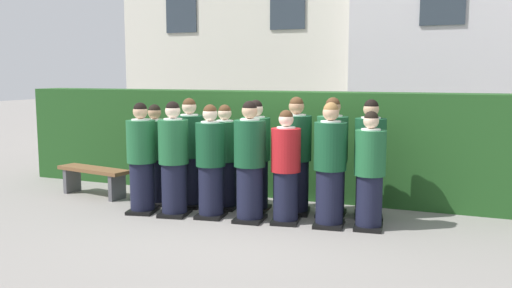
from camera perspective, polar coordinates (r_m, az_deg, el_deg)
The scene contains 18 objects.
ground_plane at distance 7.74m, azimuth -0.80°, elevation -7.99°, with size 60.00×60.00×0.00m, color gray.
student_front_row_0 at distance 8.17m, azimuth -11.95°, elevation -1.72°, with size 0.47×0.54×1.64m.
student_front_row_1 at distance 7.92m, azimuth -8.65°, elevation -1.84°, with size 0.46×0.53×1.67m.
student_front_row_2 at distance 7.77m, azimuth -4.80°, elevation -2.11°, with size 0.43×0.51×1.63m.
student_front_row_3 at distance 7.53m, azimuth -0.66°, elevation -2.14°, with size 0.44×0.55×1.69m.
student_in_red_blazer at distance 7.46m, azimuth 3.15°, elevation -2.71°, with size 0.43×0.50×1.57m.
student_front_row_5 at distance 7.34m, azimuth 7.79°, elevation -2.49°, with size 0.44×0.55×1.68m.
student_front_row_6 at distance 7.31m, azimuth 11.88°, elevation -3.05°, with size 0.41×0.52×1.57m.
student_rear_row_0 at distance 8.67m, azimuth -10.52°, elevation -1.35°, with size 0.41×0.51×1.58m.
student_rear_row_1 at distance 8.45m, azimuth -6.97°, elevation -1.16°, with size 0.45×0.53×1.69m.
student_rear_row_2 at distance 8.28m, azimuth -3.28°, elevation -1.62°, with size 0.42×0.53×1.59m.
student_rear_row_3 at distance 8.12m, azimuth -0.03°, elevation -1.51°, with size 0.44×0.52×1.67m.
student_rear_row_4 at distance 7.97m, azimuth 4.23°, elevation -1.51°, with size 0.49×0.56×1.73m.
student_rear_row_5 at distance 7.91m, azimuth 8.00°, elevation -1.64°, with size 0.45×0.56×1.72m.
student_rear_row_6 at distance 7.89m, azimuth 11.88°, elevation -1.83°, with size 0.48×0.56×1.70m.
hedge at distance 9.17m, azimuth 3.38°, elevation 0.04°, with size 10.23×0.70×1.76m.
school_building_annex at distance 16.05m, azimuth 0.44°, elevation 14.59°, with size 7.00×4.08×7.92m.
wooden_bench at distance 9.55m, azimuth -16.73°, elevation -3.19°, with size 1.44×0.60×0.48m.
Camera 1 is at (2.88, -6.89, 2.06)m, focal length 38.00 mm.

